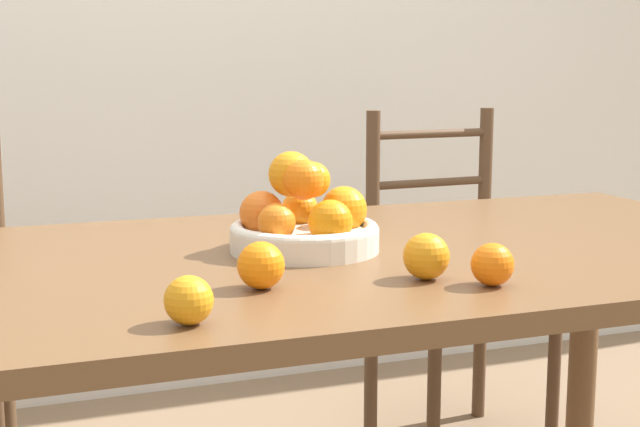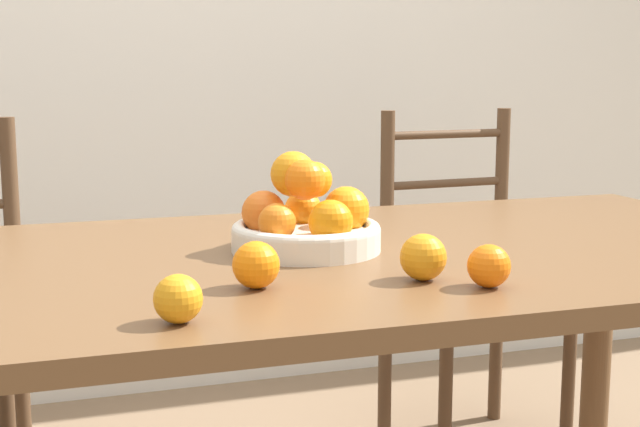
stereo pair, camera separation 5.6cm
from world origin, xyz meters
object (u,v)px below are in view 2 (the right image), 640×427
object	(u,v)px
orange_loose_0	(178,299)
orange_loose_2	(489,266)
orange_loose_1	(423,257)
chair_right	(468,289)
orange_loose_3	(256,265)
fruit_bowl	(306,221)

from	to	relation	value
orange_loose_0	orange_loose_2	size ratio (longest dim) A/B	0.98
orange_loose_0	orange_loose_1	world-z (taller)	orange_loose_1
orange_loose_0	orange_loose_1	distance (m)	0.41
chair_right	orange_loose_3	bearing A→B (deg)	-134.70
orange_loose_1	chair_right	world-z (taller)	chair_right
orange_loose_1	orange_loose_3	distance (m)	0.25
orange_loose_1	orange_loose_2	size ratio (longest dim) A/B	1.12
orange_loose_3	chair_right	bearing A→B (deg)	48.52
orange_loose_0	orange_loose_2	xyz separation A→B (m)	(0.46, 0.04, 0.00)
orange_loose_3	chair_right	xyz separation A→B (m)	(0.85, 0.97, -0.34)
fruit_bowl	orange_loose_0	distance (m)	0.47
orange_loose_3	orange_loose_0	bearing A→B (deg)	-133.72
fruit_bowl	orange_loose_3	world-z (taller)	fruit_bowl
orange_loose_0	orange_loose_2	bearing A→B (deg)	5.25
orange_loose_3	chair_right	distance (m)	1.33
fruit_bowl	chair_right	xyz separation A→B (m)	(0.71, 0.73, -0.36)
orange_loose_0	orange_loose_3	bearing A→B (deg)	46.28
orange_loose_0	orange_loose_2	distance (m)	0.46
orange_loose_2	orange_loose_3	bearing A→B (deg)	162.85
orange_loose_0	orange_loose_1	bearing A→B (deg)	16.09
fruit_bowl	chair_right	world-z (taller)	chair_right
orange_loose_0	orange_loose_3	world-z (taller)	orange_loose_3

